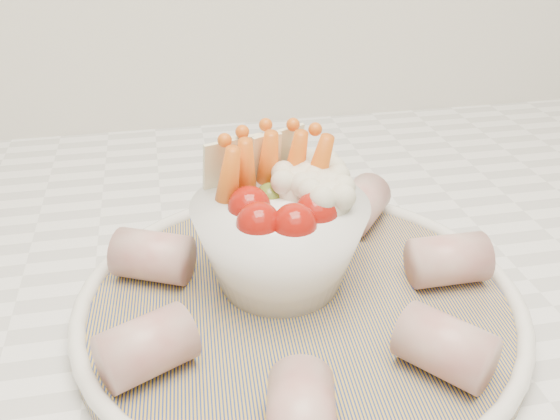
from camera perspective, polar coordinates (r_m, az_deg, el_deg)
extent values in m
cube|color=white|center=(0.55, -16.25, -6.82)|extent=(2.04, 0.62, 0.04)
cylinder|color=navy|center=(0.46, 1.79, -8.87)|extent=(0.34, 0.34, 0.01)
torus|color=silver|center=(0.46, 1.80, -8.12)|extent=(0.32, 0.32, 0.01)
sphere|color=maroon|center=(0.41, -1.98, -1.26)|extent=(0.03, 0.03, 0.03)
sphere|color=maroon|center=(0.41, 1.33, -1.41)|extent=(0.03, 0.03, 0.03)
sphere|color=maroon|center=(0.43, 3.36, -0.23)|extent=(0.03, 0.03, 0.03)
sphere|color=maroon|center=(0.43, -2.83, 0.26)|extent=(0.03, 0.03, 0.03)
sphere|color=#536B23|center=(0.45, -0.90, 1.14)|extent=(0.02, 0.02, 0.02)
cone|color=#D45B14|center=(0.45, -3.19, 2.94)|extent=(0.02, 0.04, 0.07)
cone|color=#D45B14|center=(0.46, -1.08, 3.68)|extent=(0.02, 0.04, 0.07)
cone|color=#D45B14|center=(0.46, 1.39, 3.70)|extent=(0.03, 0.04, 0.07)
cone|color=#D45B14|center=(0.44, -4.77, 2.05)|extent=(0.03, 0.04, 0.07)
cone|color=#D45B14|center=(0.46, 3.40, 3.20)|extent=(0.04, 0.04, 0.07)
sphere|color=beige|center=(0.45, 3.76, 1.93)|extent=(0.03, 0.03, 0.03)
sphere|color=beige|center=(0.44, 4.38, 0.60)|extent=(0.03, 0.03, 0.03)
sphere|color=beige|center=(0.47, 3.47, 2.98)|extent=(0.03, 0.03, 0.03)
sphere|color=beige|center=(0.45, 1.57, 1.94)|extent=(0.03, 0.03, 0.03)
cube|color=beige|center=(0.47, -2.80, 4.15)|extent=(0.05, 0.01, 0.05)
cube|color=beige|center=(0.47, -0.42, 4.58)|extent=(0.05, 0.03, 0.05)
cube|color=beige|center=(0.46, -4.33, 3.76)|extent=(0.05, 0.03, 0.05)
cylinder|color=#A24E4A|center=(0.48, 15.12, -4.42)|extent=(0.06, 0.04, 0.04)
cylinder|color=#A24E4A|center=(0.54, 7.32, 0.44)|extent=(0.06, 0.07, 0.04)
cylinder|color=#A24E4A|center=(0.54, -4.04, 0.89)|extent=(0.05, 0.06, 0.04)
cylinder|color=#A24E4A|center=(0.48, -11.55, -4.15)|extent=(0.07, 0.06, 0.04)
cylinder|color=#A24E4A|center=(0.40, -12.13, -12.16)|extent=(0.07, 0.06, 0.04)
cylinder|color=#A24E4A|center=(0.35, 1.96, -18.37)|extent=(0.05, 0.06, 0.04)
cylinder|color=#A24E4A|center=(0.40, 14.90, -11.99)|extent=(0.06, 0.07, 0.04)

